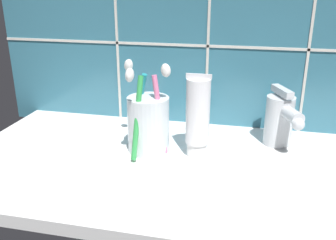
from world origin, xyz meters
The scene contains 5 objects.
sink_counter centered at (0.00, 0.00, 1.00)cm, with size 74.95×38.78×2.00cm, color white.
tile_wall_backsplash centered at (0.01, 19.64, 24.10)cm, with size 84.95×1.72×48.18cm.
toothbrush_cup centered at (-6.20, 3.49, 7.30)cm, with size 10.06×10.54×16.20cm.
toothpaste_tube centered at (2.40, 3.54, 9.12)cm, with size 4.20×4.00×14.38cm.
sink_faucet centered at (16.34, 11.03, 7.09)cm, with size 6.18×9.99×10.68cm.
Camera 1 is at (10.51, -54.58, 30.51)cm, focal length 40.00 mm.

